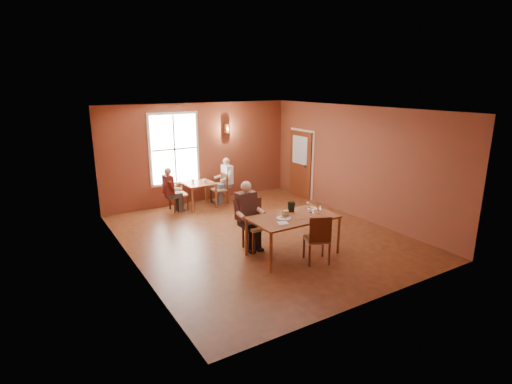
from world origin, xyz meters
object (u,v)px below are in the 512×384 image
diner_main (258,218)px  chair_empty (317,238)px  diner_white (220,182)px  second_table (199,195)px  chair_diner_white (219,189)px  chair_diner_maroon (178,194)px  diner_maroon (177,189)px  chair_diner_main (257,225)px  main_table (293,236)px

diner_main → chair_empty: bearing=120.9°
diner_white → diner_main: bearing=166.4°
second_table → chair_diner_white: size_ratio=0.91×
chair_diner_maroon → diner_maroon: diner_maroon is taller
second_table → chair_diner_maroon: chair_diner_maroon is taller
second_table → diner_maroon: (-0.68, 0.00, 0.26)m
diner_white → chair_diner_white: bearing=90.0°
diner_maroon → diner_main: bearing=7.8°
diner_main → chair_empty: 1.38m
chair_diner_main → diner_maroon: (-0.49, 3.56, 0.08)m
main_table → diner_white: (0.37, 4.21, 0.23)m
diner_main → chair_empty: diner_main is taller
diner_main → diner_maroon: size_ratio=1.15×
second_table → chair_empty: bearing=-83.9°
diner_main → chair_diner_maroon: 3.63m
chair_empty → diner_maroon: (-1.19, 4.75, 0.12)m
chair_empty → chair_diner_white: 4.76m
chair_diner_maroon → diner_maroon: 0.14m
chair_diner_maroon → diner_main: bearing=7.3°
chair_diner_main → chair_empty: bearing=120.3°
chair_diner_white → chair_diner_maroon: 1.30m
main_table → diner_white: size_ratio=1.38×
chair_diner_main → chair_empty: size_ratio=1.08×
main_table → second_table: bearing=94.2°
main_table → diner_main: (-0.50, 0.62, 0.30)m
main_table → diner_white: bearing=85.0°
diner_white → chair_diner_maroon: bearing=90.0°
diner_main → chair_diner_white: (0.84, 3.59, -0.27)m
chair_diner_white → diner_maroon: 1.34m
diner_white → second_table: bearing=90.0°
diner_main → diner_white: size_ratio=1.10×
chair_diner_main → diner_maroon: bearing=-82.1°
chair_empty → diner_maroon: size_ratio=0.82×
chair_empty → chair_diner_main: bearing=142.8°
chair_empty → diner_maroon: bearing=126.6°
chair_diner_main → second_table: bearing=-93.0°
second_table → chair_diner_white: 0.66m
second_table → chair_diner_white: (0.65, 0.00, 0.09)m
chair_diner_maroon → diner_white: bearing=90.0°
diner_main → chair_diner_maroon: diner_main is taller
main_table → chair_diner_main: 0.83m
chair_empty → diner_white: size_ratio=0.78×
diner_maroon → diner_white: bearing=90.0°
chair_diner_main → diner_white: (0.87, 3.56, 0.11)m
main_table → diner_main: diner_main is taller
second_table → diner_maroon: bearing=180.0°
chair_diner_maroon → diner_maroon: size_ratio=0.78×
diner_white → chair_diner_maroon: size_ratio=1.34×
second_table → diner_maroon: diner_maroon is taller
second_table → diner_main: bearing=-93.0°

